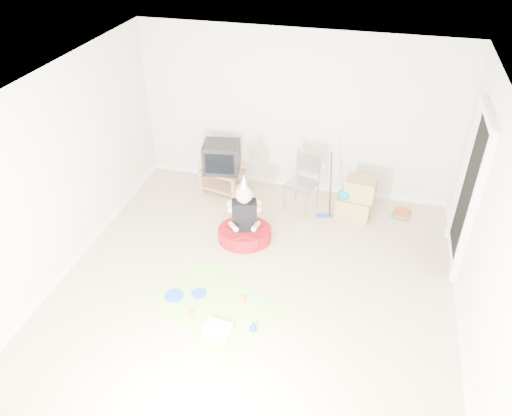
% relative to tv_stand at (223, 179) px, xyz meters
% --- Properties ---
extents(ground, '(5.00, 5.00, 0.00)m').
position_rel_tv_stand_xyz_m(ground, '(1.08, -2.01, -0.25)').
color(ground, '#C5AE8D').
rests_on(ground, ground).
extents(doorway_recess, '(0.02, 0.90, 2.05)m').
position_rel_tv_stand_xyz_m(doorway_recess, '(3.56, -0.81, 0.78)').
color(doorway_recess, black).
rests_on(doorway_recess, ground).
extents(tv_stand, '(0.74, 0.55, 0.42)m').
position_rel_tv_stand_xyz_m(tv_stand, '(0.00, 0.00, 0.00)').
color(tv_stand, '#9A7045').
rests_on(tv_stand, ground).
extents(crt_tv, '(0.62, 0.54, 0.48)m').
position_rel_tv_stand_xyz_m(crt_tv, '(-0.00, 0.00, 0.41)').
color(crt_tv, black).
rests_on(crt_tv, tv_stand).
extents(folding_chair, '(0.53, 0.52, 0.94)m').
position_rel_tv_stand_xyz_m(folding_chair, '(1.33, -0.16, 0.21)').
color(folding_chair, gray).
rests_on(folding_chair, ground).
extents(cardboard_boxes, '(0.57, 0.46, 0.65)m').
position_rel_tv_stand_xyz_m(cardboard_boxes, '(2.17, -0.14, 0.06)').
color(cardboard_boxes, '#A88651').
rests_on(cardboard_boxes, ground).
extents(floor_mop, '(0.26, 0.33, 0.98)m').
position_rel_tv_stand_xyz_m(floor_mop, '(1.72, -0.29, 0.01)').
color(floor_mop, '#2356B2').
rests_on(floor_mop, ground).
extents(book_pile, '(0.29, 0.34, 0.06)m').
position_rel_tv_stand_xyz_m(book_pile, '(2.88, 0.06, -0.22)').
color(book_pile, '#22673B').
rests_on(book_pile, ground).
extents(seated_woman, '(0.94, 0.94, 1.09)m').
position_rel_tv_stand_xyz_m(seated_woman, '(0.70, -1.16, -0.01)').
color(seated_woman, maroon).
rests_on(seated_woman, ground).
extents(party_mat, '(1.81, 1.66, 0.01)m').
position_rel_tv_stand_xyz_m(party_mat, '(0.71, -2.51, -0.25)').
color(party_mat, '#FD358A').
rests_on(party_mat, ground).
extents(birthday_cake, '(0.32, 0.27, 0.14)m').
position_rel_tv_stand_xyz_m(birthday_cake, '(0.87, -2.91, -0.21)').
color(birthday_cake, white).
rests_on(birthday_cake, party_mat).
extents(blue_plate_near, '(0.22, 0.22, 0.01)m').
position_rel_tv_stand_xyz_m(blue_plate_near, '(0.43, -2.37, -0.24)').
color(blue_plate_near, blue).
rests_on(blue_plate_near, party_mat).
extents(blue_plate_far, '(0.34, 0.34, 0.01)m').
position_rel_tv_stand_xyz_m(blue_plate_far, '(0.15, -2.49, -0.24)').
color(blue_plate_far, blue).
rests_on(blue_plate_far, party_mat).
extents(orange_cup_near, '(0.10, 0.10, 0.08)m').
position_rel_tv_stand_xyz_m(orange_cup_near, '(1.01, -2.40, -0.20)').
color(orange_cup_near, orange).
rests_on(orange_cup_near, party_mat).
extents(orange_cup_far, '(0.10, 0.10, 0.09)m').
position_rel_tv_stand_xyz_m(orange_cup_far, '(0.49, -2.79, -0.20)').
color(orange_cup_far, orange).
rests_on(orange_cup_far, party_mat).
extents(blue_party_hat, '(0.14, 0.14, 0.14)m').
position_rel_tv_stand_xyz_m(blue_party_hat, '(1.25, -2.77, -0.17)').
color(blue_party_hat, blue).
rests_on(blue_party_hat, party_mat).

